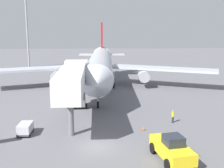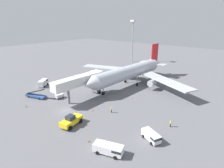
{
  "view_description": "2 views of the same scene",
  "coord_description": "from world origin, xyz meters",
  "views": [
    {
      "loc": [
        -0.19,
        -28.16,
        12.4
      ],
      "look_at": [
        3.04,
        20.94,
        2.67
      ],
      "focal_mm": 45.16,
      "sensor_mm": 36.0,
      "label": 1
    },
    {
      "loc": [
        38.73,
        -26.89,
        23.33
      ],
      "look_at": [
        0.35,
        19.5,
        2.61
      ],
      "focal_mm": 29.82,
      "sensor_mm": 36.0,
      "label": 2
    }
  ],
  "objects": [
    {
      "name": "service_van_near_center",
      "position": [
        -22.89,
        7.29,
        1.32
      ],
      "size": [
        4.46,
        5.16,
        2.33
      ],
      "color": "white",
      "rests_on": "ground"
    },
    {
      "name": "ground_crew_worker_foreground",
      "position": [
        10.28,
        7.22,
        0.9
      ],
      "size": [
        0.38,
        0.38,
        1.7
      ],
      "color": "#1E2333",
      "rests_on": "ground"
    },
    {
      "name": "safety_cone_charlie",
      "position": [
        14.86,
        -5.39,
        0.26
      ],
      "size": [
        0.34,
        0.34,
        0.53
      ],
      "color": "black",
      "rests_on": "ground"
    },
    {
      "name": "jet_bridge",
      "position": [
        -2.9,
        9.06,
        5.66
      ],
      "size": [
        3.47,
        18.25,
        7.53
      ],
      "color": "silver",
      "rests_on": "ground"
    },
    {
      "name": "pushback_tug",
      "position": [
        7.12,
        -3.57,
        1.2
      ],
      "size": [
        3.4,
        5.95,
        2.59
      ],
      "color": "yellow",
      "rests_on": "ground"
    },
    {
      "name": "safety_cone_alpha",
      "position": [
        5.86,
        4.63,
        0.25
      ],
      "size": [
        0.34,
        0.34,
        0.52
      ],
      "color": "black",
      "rests_on": "ground"
    },
    {
      "name": "belt_loader_truck",
      "position": [
        -14.61,
        -0.27,
        0.78
      ],
      "size": [
        7.36,
        3.99,
        3.33
      ],
      "color": "#2D4C8E",
      "rests_on": "ground"
    },
    {
      "name": "baggage_cart_rear_right",
      "position": [
        -8.39,
        4.12,
        0.77
      ],
      "size": [
        1.53,
        2.51,
        1.37
      ],
      "color": "#38383D",
      "rests_on": "ground"
    },
    {
      "name": "ground_crew_worker_midground",
      "position": [
        25.28,
        10.5,
        0.92
      ],
      "size": [
        0.37,
        0.37,
        1.74
      ],
      "color": "#1E2333",
      "rests_on": "ground"
    },
    {
      "name": "ground_plane",
      "position": [
        0.0,
        0.0,
        0.0
      ],
      "size": [
        300.0,
        300.0,
        0.0
      ],
      "primitive_type": "plane",
      "color": "slate"
    },
    {
      "name": "service_van_outer_left",
      "position": [
        24.35,
        3.11,
        1.05
      ],
      "size": [
        4.78,
        3.47,
        1.8
      ],
      "color": "white",
      "rests_on": "ground"
    },
    {
      "name": "airplane_at_gate",
      "position": [
        1.17,
        29.5,
        5.0
      ],
      "size": [
        49.25,
        43.9,
        13.9
      ],
      "color": "#B7BCC6",
      "rests_on": "ground"
    },
    {
      "name": "safety_cone_bravo",
      "position": [
        -10.34,
        -5.69,
        0.32
      ],
      "size": [
        0.42,
        0.42,
        0.65
      ],
      "color": "black",
      "rests_on": "ground"
    },
    {
      "name": "service_van_rear_left",
      "position": [
        20.28,
        -5.41,
        1.06
      ],
      "size": [
        5.96,
        3.72,
        1.82
      ],
      "color": "white",
      "rests_on": "ground"
    },
    {
      "name": "apron_light_mast",
      "position": [
        -20.96,
        63.56,
        16.55
      ],
      "size": [
        2.4,
        2.4,
        23.53
      ],
      "color": "#93969B",
      "rests_on": "ground"
    }
  ]
}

